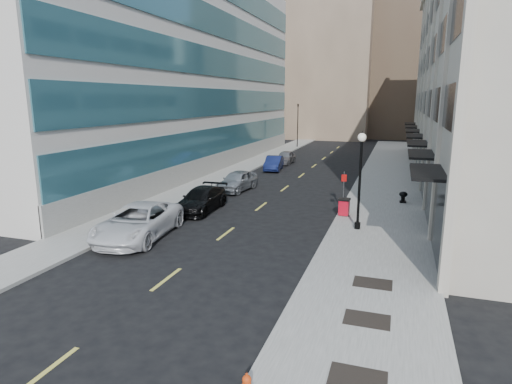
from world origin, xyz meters
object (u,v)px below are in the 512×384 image
Objects in this scene: sign_post at (344,187)px; car_silver_sedan at (237,181)px; car_grey_sedan at (285,157)px; urn_planter at (403,196)px; car_black_pickup at (201,200)px; car_blue_sedan at (274,163)px; trash_bin at (344,206)px; car_white_van at (138,222)px; lamppost at (360,172)px; traffic_signal at (298,107)px.

car_silver_sedan is at bearing 135.26° from sign_post.
urn_planter is at bearing -51.49° from car_grey_sedan.
car_blue_sedan is (0.00, 16.19, -0.03)m from car_black_pickup.
car_blue_sedan is (0.00, 9.96, -0.08)m from car_silver_sedan.
sign_post reaches higher than car_black_pickup.
car_blue_sedan reaches higher than urn_planter.
car_white_van is at bearing -138.88° from trash_bin.
sign_post is at bearing 119.43° from trash_bin.
car_white_van is 8.20× the size of urn_planter.
car_black_pickup is 16.19m from car_blue_sedan.
car_white_van is 26.46m from car_grey_sedan.
car_white_van is at bearing -156.10° from lamppost.
car_black_pickup is 9.98m from lamppost.
car_silver_sedan is (0.67, 12.04, -0.07)m from car_white_van.
car_blue_sedan is 17.12m from sign_post.
car_black_pickup is at bearing 76.87° from car_white_van.
car_grey_sedan is 0.79× the size of lamppost.
traffic_signal is 1.56× the size of car_silver_sedan.
car_grey_sedan is 1.58× the size of sign_post.
car_black_pickup is at bearing 172.53° from lamppost.
sign_post is at bearing -23.80° from car_silver_sedan.
traffic_signal reaches higher than car_grey_sedan.
lamppost is 6.97× the size of urn_planter.
car_blue_sedan is at bearing 104.87° from sign_post.
urn_planter is at bearing -65.14° from traffic_signal.
trash_bin is at bearing 6.11° from car_black_pickup.
trash_bin is (8.60, -5.08, -0.07)m from car_silver_sedan.
car_silver_sedan is at bearing 80.27° from car_white_van.
car_grey_sedan is (0.00, 14.41, -0.07)m from car_silver_sedan.
car_black_pickup is at bearing -154.83° from urn_planter.
trash_bin is (8.60, 1.15, -0.02)m from car_black_pickup.
car_white_van reaches higher than car_blue_sedan.
car_silver_sedan is 4.40× the size of trash_bin.
traffic_signal is at bearing 85.67° from car_white_van.
urn_planter is (2.28, 6.84, -2.55)m from lamppost.
sign_post is (8.50, -4.87, 1.02)m from car_silver_sedan.
traffic_signal is 36.61m from car_black_pickup.
trash_bin is (9.27, 6.96, -0.14)m from car_white_van.
sign_post reaches higher than trash_bin.
car_black_pickup reaches higher than car_blue_sedan.
car_silver_sedan is 11.90m from urn_planter.
traffic_signal is 6.87× the size of trash_bin.
lamppost reaches higher than trash_bin.
car_silver_sedan is at bearing 88.47° from car_black_pickup.
car_white_van reaches higher than car_grey_sedan.
trash_bin is at bearing -72.72° from traffic_signal.
car_white_van is 11.59m from trash_bin.
car_silver_sedan is 1.11× the size of car_grey_sedan.
sign_post is (8.50, 1.37, 1.07)m from car_black_pickup.
traffic_signal is 36.67m from sign_post.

